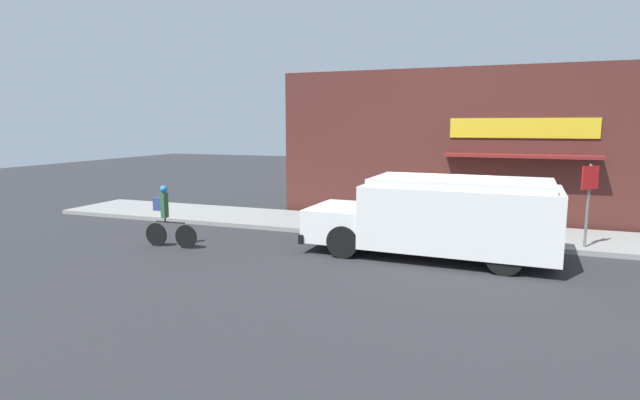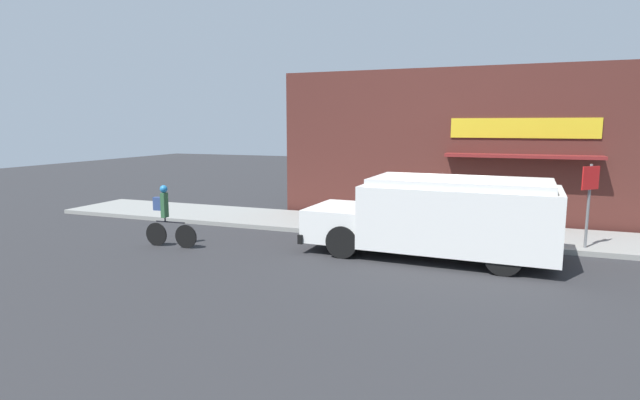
% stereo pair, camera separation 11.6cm
% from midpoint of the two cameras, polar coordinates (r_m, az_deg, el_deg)
% --- Properties ---
extents(ground_plane, '(70.00, 70.00, 0.00)m').
position_cam_midpoint_polar(ground_plane, '(14.40, 13.56, -4.96)').
color(ground_plane, '#2B2B2D').
extents(sidewalk, '(28.00, 2.98, 0.14)m').
position_cam_midpoint_polar(sidewalk, '(15.83, 14.23, -3.51)').
color(sidewalk, gray).
rests_on(sidewalk, ground_plane).
extents(storefront, '(12.36, 0.84, 5.18)m').
position_cam_midpoint_polar(storefront, '(17.24, 15.42, 5.88)').
color(storefront, '#4C231E').
rests_on(storefront, ground_plane).
extents(school_bus, '(6.25, 2.92, 2.01)m').
position_cam_midpoint_polar(school_bus, '(12.84, 13.44, -1.77)').
color(school_bus, white).
rests_on(school_bus, ground_plane).
extents(cyclist, '(1.58, 0.21, 1.70)m').
position_cam_midpoint_polar(cyclist, '(14.21, -17.38, -1.92)').
color(cyclist, black).
rests_on(cyclist, ground_plane).
extents(stop_sign_post, '(0.45, 0.45, 2.18)m').
position_cam_midpoint_polar(stop_sign_post, '(14.57, 28.18, 0.83)').
color(stop_sign_post, slate).
rests_on(stop_sign_post, sidewalk).
extents(trash_bin, '(0.46, 0.46, 0.79)m').
position_cam_midpoint_polar(trash_bin, '(15.86, 15.13, -1.80)').
color(trash_bin, '#2D5138').
rests_on(trash_bin, sidewalk).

